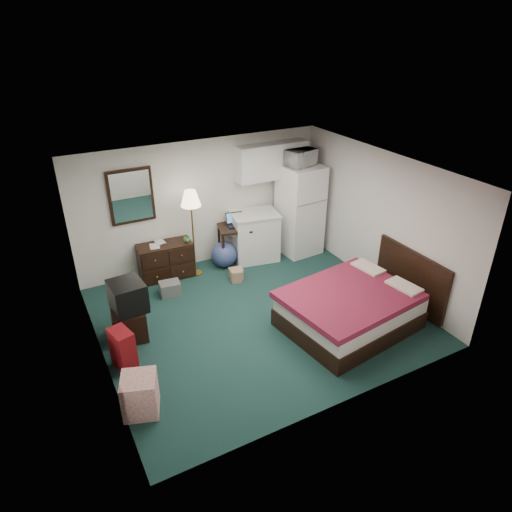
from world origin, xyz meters
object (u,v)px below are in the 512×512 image
suitcase (123,349)px  tv_stand (129,323)px  bed (350,310)px  desk (235,244)px  kitchen_counter (255,237)px  fridge (300,210)px  floor_lamp (193,234)px  dresser (166,261)px

suitcase → tv_stand: bearing=54.8°
bed → tv_stand: 3.49m
bed → tv_stand: (-3.20, 1.40, -0.07)m
suitcase → bed: bearing=-26.5°
desk → suitcase: (-2.79, -2.15, -0.08)m
kitchen_counter → tv_stand: (-2.97, -1.42, -0.24)m
desk → fridge: fridge is taller
kitchen_counter → floor_lamp: bearing=-167.9°
dresser → bed: bearing=-50.7°
floor_lamp → tv_stand: (-1.63, -1.38, -0.61)m
floor_lamp → tv_stand: floor_lamp is taller
dresser → kitchen_counter: (1.86, -0.12, 0.14)m
fridge → bed: fridge is taller
desk → fridge: size_ratio=0.42×
bed → tv_stand: bed is taller
desk → fridge: 1.53m
kitchen_counter → suitcase: size_ratio=1.55×
dresser → floor_lamp: (0.53, -0.15, 0.51)m
kitchen_counter → fridge: (0.99, -0.13, 0.45)m
dresser → desk: desk is taller
dresser → tv_stand: (-1.10, -1.53, -0.10)m
floor_lamp → bed: (1.56, -2.78, -0.54)m
dresser → kitchen_counter: 1.87m
dresser → fridge: 2.92m
dresser → desk: size_ratio=1.31×
tv_stand → fridge: bearing=26.2°
bed → suitcase: bed is taller
floor_lamp → tv_stand: size_ratio=3.14×
kitchen_counter → bed: size_ratio=0.49×
suitcase → kitchen_counter: bearing=18.4°
dresser → bed: size_ratio=0.51×
floor_lamp → desk: size_ratio=2.19×
dresser → fridge: (2.85, -0.25, 0.59)m
floor_lamp → suitcase: floor_lamp is taller
tv_stand → floor_lamp: bearing=48.5°
desk → bed: 2.96m
fridge → bed: size_ratio=0.94×
dresser → desk: 1.43m
fridge → tv_stand: fridge is taller
tv_stand → desk: bearing=38.6°
desk → fridge: bearing=6.3°
desk → kitchen_counter: (0.43, -0.07, 0.10)m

